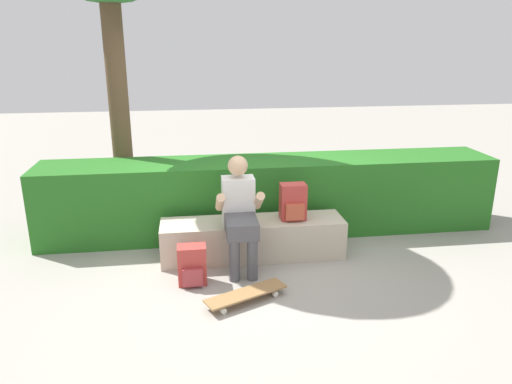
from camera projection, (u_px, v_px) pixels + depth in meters
name	position (u px, v px, depth m)	size (l,w,h in m)	color
ground_plane	(257.00, 268.00, 5.17)	(24.00, 24.00, 0.00)	#9C978D
bench_main	(253.00, 239.00, 5.38)	(2.01, 0.48, 0.43)	#BBAF99
person_skater	(240.00, 211.00, 5.03)	(0.49, 0.62, 1.18)	white
skateboard_near_person	(246.00, 294.00, 4.50)	(0.81, 0.52, 0.09)	olive
backpack_on_bench	(293.00, 202.00, 5.30)	(0.28, 0.23, 0.40)	#B23833
backpack_on_ground	(192.00, 266.00, 4.79)	(0.28, 0.23, 0.40)	#B23833
hedge_row	(270.00, 196.00, 6.05)	(5.56, 0.77, 0.92)	#24661F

